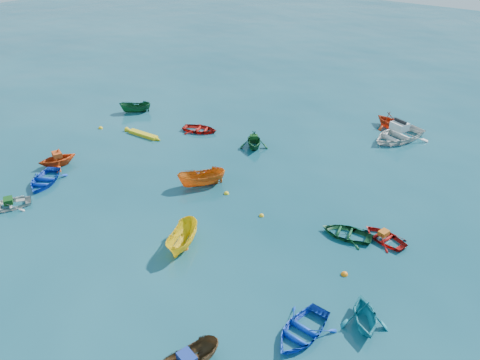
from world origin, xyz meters
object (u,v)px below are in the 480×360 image
Objects in this scene: dinghy_blue_sw at (45,183)px; kayak_yellow at (143,136)px; dinghy_blue_se at (301,334)px; dinghy_white_near at (8,207)px; motorboat_white at (397,139)px.

dinghy_blue_sw is 0.94× the size of kayak_yellow.
dinghy_blue_se is 0.92× the size of kayak_yellow.
dinghy_blue_se is at bearing 35.58° from dinghy_white_near.
dinghy_white_near is at bearing -171.15° from dinghy_blue_se.
dinghy_blue_se is at bearing -34.98° from dinghy_blue_sw.
dinghy_white_near is 28.85m from motorboat_white.
dinghy_white_near is 0.84× the size of dinghy_blue_se.
kayak_yellow is (-21.00, 9.66, 0.00)m from dinghy_blue_se.
motorboat_white reaches higher than dinghy_white_near.
kayak_yellow is (-0.45, 9.24, 0.00)m from dinghy_blue_sw.
motorboat_white is at bearing 19.10° from dinghy_blue_sw.
dinghy_blue_sw is 3.19m from dinghy_white_near.
dinghy_blue_se is at bearing -58.36° from motorboat_white.
dinghy_blue_sw is at bearing -106.83° from motorboat_white.
dinghy_blue_se reaches higher than kayak_yellow.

